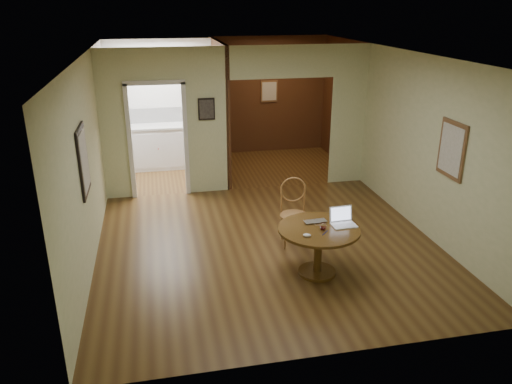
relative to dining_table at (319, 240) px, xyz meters
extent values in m
plane|color=#492E15|center=(-0.46, 0.89, -0.50)|extent=(5.00, 5.00, 0.00)
plane|color=silver|center=(-0.46, 0.89, 2.20)|extent=(5.00, 5.00, 0.00)
plane|color=beige|center=(-0.46, -1.61, 0.85)|extent=(5.00, 0.00, 5.00)
plane|color=beige|center=(-2.96, 0.89, 0.85)|extent=(0.00, 5.00, 5.00)
plane|color=beige|center=(2.04, 0.89, 0.85)|extent=(0.00, 5.00, 5.00)
cube|color=beige|center=(-2.71, 3.39, 0.85)|extent=(0.50, 2.70, 0.04)
cube|color=beige|center=(-1.06, 3.39, 0.85)|extent=(0.80, 2.70, 0.04)
cube|color=beige|center=(1.69, 3.39, 0.85)|extent=(0.70, 2.70, 0.04)
plane|color=silver|center=(-1.81, 5.39, 0.85)|extent=(2.70, 0.00, 2.70)
plane|color=#441E13|center=(0.69, 5.89, 0.85)|extent=(2.70, 0.00, 2.70)
cube|color=#441E13|center=(-0.66, 4.64, 0.85)|extent=(0.08, 2.50, 2.70)
cube|color=black|center=(-2.94, 0.89, 1.00)|extent=(0.03, 0.70, 0.90)
cube|color=brown|center=(2.02, 0.39, 1.00)|extent=(0.03, 0.60, 0.80)
cube|color=black|center=(-1.06, 3.37, 1.10)|extent=(0.30, 0.03, 0.40)
cube|color=silver|center=(0.69, 5.87, 0.95)|extent=(0.40, 0.03, 0.50)
cube|color=white|center=(-1.81, 5.37, 0.60)|extent=(2.00, 0.02, 0.32)
cylinder|color=brown|center=(0.00, 0.00, -0.48)|extent=(0.50, 0.50, 0.04)
cylinder|color=brown|center=(0.00, 0.00, -0.17)|extent=(0.11, 0.11, 0.58)
cylinder|color=brown|center=(0.00, 0.00, 0.16)|extent=(1.07, 1.07, 0.04)
cylinder|color=#A26D39|center=(-0.07, 0.92, -0.04)|extent=(0.47, 0.47, 0.03)
cylinder|color=#A26D39|center=(-0.24, 0.78, -0.27)|extent=(0.03, 0.03, 0.46)
cylinder|color=#A26D39|center=(0.06, 0.75, -0.27)|extent=(0.03, 0.03, 0.46)
cylinder|color=#A26D39|center=(-0.20, 1.09, -0.27)|extent=(0.03, 0.03, 0.46)
cylinder|color=#A26D39|center=(0.10, 1.05, -0.27)|extent=(0.03, 0.03, 0.46)
cylinder|color=#A26D39|center=(-0.22, 1.09, 0.15)|extent=(0.03, 0.03, 0.37)
cylinder|color=#A26D39|center=(0.12, 1.05, 0.15)|extent=(0.03, 0.03, 0.37)
torus|color=#A26D39|center=(-0.05, 1.08, 0.31)|extent=(0.39, 0.07, 0.39)
cube|color=white|center=(0.34, 0.00, 0.18)|extent=(0.32, 0.23, 0.02)
cube|color=silver|center=(0.34, -0.03, 0.19)|extent=(0.27, 0.13, 0.00)
cube|color=white|center=(0.34, 0.13, 0.29)|extent=(0.32, 0.07, 0.21)
cube|color=#8790AC|center=(0.34, 0.12, 0.29)|extent=(0.28, 0.05, 0.17)
imported|color=silver|center=(0.01, 0.13, 0.19)|extent=(0.32, 0.22, 0.02)
ellipsoid|color=white|center=(-0.23, -0.22, 0.20)|extent=(0.11, 0.09, 0.04)
cylinder|color=navy|center=(0.02, -0.16, 0.18)|extent=(0.11, 0.12, 0.01)
cube|color=white|center=(-1.81, 5.09, -0.05)|extent=(2.00, 0.55, 0.90)
cube|color=silver|center=(-1.81, 5.09, 0.42)|extent=(2.06, 0.60, 0.04)
sphere|color=#B20C0C|center=(-1.96, 4.80, 0.00)|extent=(0.03, 0.03, 0.03)
sphere|color=#B20C0C|center=(-0.96, 4.80, 0.00)|extent=(0.03, 0.03, 0.03)
ellipsoid|color=beige|center=(-1.26, 5.09, 0.59)|extent=(0.34, 0.31, 0.29)
camera|label=1|loc=(-2.00, -5.59, 2.93)|focal=35.00mm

